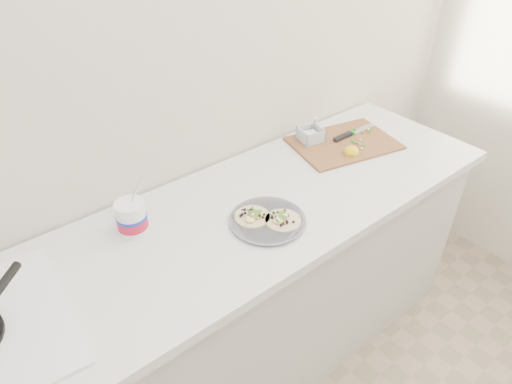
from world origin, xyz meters
TOP-DOWN VIEW (x-y plane):
  - counter at (0.00, 1.43)m, footprint 2.44×0.66m
  - taco_plate at (0.17, 1.32)m, footprint 0.27×0.27m
  - tub at (-0.21, 1.56)m, footprint 0.10×0.10m
  - cutboard at (0.78, 1.53)m, footprint 0.51×0.41m

SIDE VIEW (x-z plane):
  - counter at x=0.00m, z-range 0.00..0.90m
  - taco_plate at x=0.17m, z-range 0.90..0.94m
  - cutboard at x=0.78m, z-range 0.88..0.95m
  - tub at x=-0.21m, z-range 0.86..1.08m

